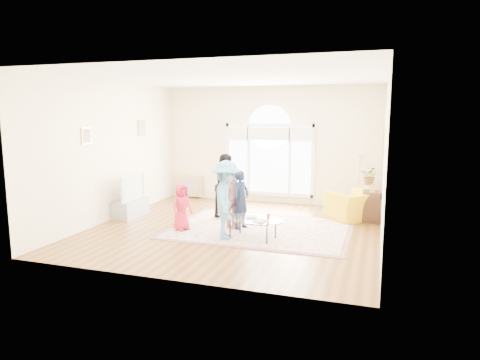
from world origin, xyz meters
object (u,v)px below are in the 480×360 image
(tv_console, at_px, (131,208))
(area_rug, at_px, (260,229))
(coffee_table, at_px, (253,220))
(television, at_px, (130,187))
(armchair, at_px, (353,206))

(tv_console, bearing_deg, area_rug, -2.55)
(coffee_table, bearing_deg, tv_console, 172.72)
(tv_console, relative_size, coffee_table, 0.76)
(tv_console, height_order, coffee_table, coffee_table)
(tv_console, distance_m, television, 0.51)
(armchair, bearing_deg, coffee_table, 3.97)
(television, bearing_deg, tv_console, 180.00)
(tv_console, xyz_separation_m, armchair, (5.11, 1.34, 0.13))
(television, xyz_separation_m, coffee_table, (3.34, -0.91, -0.32))
(area_rug, relative_size, coffee_table, 2.72)
(tv_console, bearing_deg, television, -0.00)
(armchair, bearing_deg, television, -33.21)
(area_rug, bearing_deg, television, 177.44)
(area_rug, xyz_separation_m, television, (-3.28, 0.15, 0.71))
(coffee_table, bearing_deg, television, 172.68)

